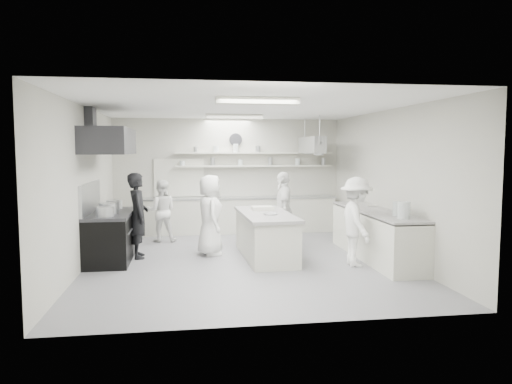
{
  "coord_description": "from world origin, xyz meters",
  "views": [
    {
      "loc": [
        -1.11,
        -9.17,
        2.19
      ],
      "look_at": [
        0.33,
        0.6,
        1.3
      ],
      "focal_mm": 33.31,
      "sensor_mm": 36.0,
      "label": 1
    }
  ],
  "objects": [
    {
      "name": "light_fixture_front",
      "position": [
        0.0,
        -1.8,
        2.94
      ],
      "size": [
        1.3,
        0.25,
        0.1
      ],
      "primitive_type": "cube",
      "color": "silver",
      "rests_on": "ceiling"
    },
    {
      "name": "bowl_island_b",
      "position": [
        0.51,
        0.08,
        0.89
      ],
      "size": [
        0.24,
        0.24,
        0.06
      ],
      "primitive_type": "imported",
      "rotation": [
        0.0,
        0.0,
        -0.39
      ],
      "color": "silver",
      "rests_on": "prep_island"
    },
    {
      "name": "cook_back",
      "position": [
        -1.71,
        2.22,
        0.74
      ],
      "size": [
        0.72,
        0.56,
        1.47
      ],
      "primitive_type": "imported",
      "rotation": [
        0.0,
        0.0,
        -3.15
      ],
      "color": "white",
      "rests_on": "floor"
    },
    {
      "name": "shelf_lower",
      "position": [
        0.7,
        3.37,
        1.75
      ],
      "size": [
        4.2,
        0.26,
        0.04
      ],
      "primitive_type": "cube",
      "color": "silver",
      "rests_on": "wall_back"
    },
    {
      "name": "stove_pot",
      "position": [
        -2.6,
        0.17,
        1.04
      ],
      "size": [
        0.34,
        0.34,
        0.26
      ],
      "primitive_type": "cylinder",
      "color": "#B2B5BA",
      "rests_on": "stove"
    },
    {
      "name": "wall_back",
      "position": [
        0.0,
        3.5,
        1.5
      ],
      "size": [
        6.0,
        0.04,
        3.0
      ],
      "primitive_type": "cube",
      "color": "beige",
      "rests_on": "floor"
    },
    {
      "name": "wall_clock",
      "position": [
        0.2,
        3.46,
        2.45
      ],
      "size": [
        0.32,
        0.05,
        0.32
      ],
      "primitive_type": "cylinder",
      "rotation": [
        1.57,
        0.0,
        0.0
      ],
      "color": "white",
      "rests_on": "wall_back"
    },
    {
      "name": "wall_front",
      "position": [
        0.0,
        -3.5,
        1.5
      ],
      "size": [
        6.0,
        0.04,
        3.0
      ],
      "primitive_type": "cube",
      "color": "beige",
      "rests_on": "floor"
    },
    {
      "name": "exhaust_hood",
      "position": [
        -2.6,
        0.4,
        2.35
      ],
      "size": [
        0.85,
        2.0,
        0.5
      ],
      "primitive_type": "cube",
      "color": "#313136",
      "rests_on": "wall_left"
    },
    {
      "name": "cook_right",
      "position": [
        2.04,
        -0.72,
        0.84
      ],
      "size": [
        0.67,
        1.11,
        1.68
      ],
      "primitive_type": "imported",
      "rotation": [
        0.0,
        0.0,
        1.53
      ],
      "color": "white",
      "rests_on": "floor"
    },
    {
      "name": "bowl_right",
      "position": [
        2.85,
        0.53,
        0.97
      ],
      "size": [
        0.26,
        0.26,
        0.05
      ],
      "primitive_type": "imported",
      "rotation": [
        0.0,
        0.0,
        -0.21
      ],
      "color": "silver",
      "rests_on": "right_counter"
    },
    {
      "name": "stove",
      "position": [
        -2.6,
        0.4,
        0.45
      ],
      "size": [
        0.8,
        1.8,
        0.9
      ],
      "primitive_type": "cube",
      "color": "black",
      "rests_on": "floor"
    },
    {
      "name": "pass_through_window",
      "position": [
        -1.3,
        3.48,
        1.45
      ],
      "size": [
        1.3,
        0.04,
        1.0
      ],
      "primitive_type": "cube",
      "color": "black",
      "rests_on": "wall_back"
    },
    {
      "name": "cook_island_left",
      "position": [
        -0.64,
        0.61,
        0.83
      ],
      "size": [
        0.63,
        0.88,
        1.67
      ],
      "primitive_type": "imported",
      "rotation": [
        0.0,
        0.0,
        1.7
      ],
      "color": "white",
      "rests_on": "floor"
    },
    {
      "name": "floor",
      "position": [
        0.0,
        0.0,
        -0.01
      ],
      "size": [
        6.0,
        7.0,
        0.02
      ],
      "primitive_type": "cube",
      "color": "gray",
      "rests_on": "ground"
    },
    {
      "name": "light_fixture_rear",
      "position": [
        0.0,
        1.8,
        2.94
      ],
      "size": [
        1.3,
        0.25,
        0.1
      ],
      "primitive_type": "cube",
      "color": "silver",
      "rests_on": "ceiling"
    },
    {
      "name": "prep_island",
      "position": [
        0.47,
        0.23,
        0.43
      ],
      "size": [
        0.96,
        2.37,
        0.86
      ],
      "primitive_type": "cube",
      "rotation": [
        0.0,
        0.0,
        0.04
      ],
      "color": "silver",
      "rests_on": "floor"
    },
    {
      "name": "wall_right",
      "position": [
        3.0,
        0.0,
        1.5
      ],
      "size": [
        0.04,
        7.0,
        3.0
      ],
      "primitive_type": "cube",
      "color": "beige",
      "rests_on": "floor"
    },
    {
      "name": "shelf_upper",
      "position": [
        0.7,
        3.37,
        2.1
      ],
      "size": [
        4.2,
        0.26,
        0.04
      ],
      "primitive_type": "cube",
      "color": "silver",
      "rests_on": "wall_back"
    },
    {
      "name": "bowl_island_a",
      "position": [
        0.52,
        -0.04,
        0.9
      ],
      "size": [
        0.31,
        0.31,
        0.07
      ],
      "primitive_type": "imported",
      "rotation": [
        0.0,
        0.0,
        -0.12
      ],
      "color": "#B2B5BA",
      "rests_on": "prep_island"
    },
    {
      "name": "wall_left",
      "position": [
        -3.0,
        0.0,
        1.5
      ],
      "size": [
        0.04,
        7.0,
        3.0
      ],
      "primitive_type": "cube",
      "color": "beige",
      "rests_on": "floor"
    },
    {
      "name": "cook_stove",
      "position": [
        -2.09,
        0.56,
        0.86
      ],
      "size": [
        0.51,
        0.69,
        1.73
      ],
      "primitive_type": "imported",
      "rotation": [
        0.0,
        0.0,
        1.73
      ],
      "color": "black",
      "rests_on": "floor"
    },
    {
      "name": "right_counter",
      "position": [
        2.65,
        -0.2,
        0.47
      ],
      "size": [
        0.74,
        3.3,
        0.94
      ],
      "primitive_type": "cube",
      "color": "silver",
      "rests_on": "floor"
    },
    {
      "name": "back_counter",
      "position": [
        0.3,
        3.2,
        0.46
      ],
      "size": [
        5.0,
        0.6,
        0.92
      ],
      "primitive_type": "cube",
      "color": "silver",
      "rests_on": "floor"
    },
    {
      "name": "ceiling",
      "position": [
        0.0,
        0.0,
        3.01
      ],
      "size": [
        6.0,
        7.0,
        0.02
      ],
      "primitive_type": "cube",
      "color": "white",
      "rests_on": "wall_back"
    },
    {
      "name": "pot_rack",
      "position": [
        2.0,
        2.4,
        2.3
      ],
      "size": [
        0.3,
        1.6,
        0.4
      ],
      "primitive_type": "cube",
      "color": "#B2B5BA",
      "rests_on": "ceiling"
    },
    {
      "name": "cook_island_right",
      "position": [
        1.04,
        1.22,
        0.85
      ],
      "size": [
        0.57,
        1.05,
        1.69
      ],
      "primitive_type": "imported",
      "rotation": [
        0.0,
        0.0,
        -1.73
      ],
      "color": "white",
      "rests_on": "floor"
    }
  ]
}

